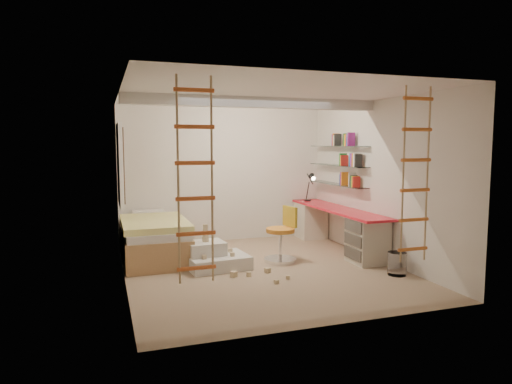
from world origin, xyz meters
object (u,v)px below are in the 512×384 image
object	(u,v)px
play_platform	(214,258)
desk	(336,227)
bed	(154,239)
swivel_chair	(282,241)

from	to	relation	value
play_platform	desk	bearing A→B (deg)	12.70
bed	swivel_chair	size ratio (longest dim) A/B	2.26
desk	bed	xyz separation A→B (m)	(-3.20, 0.36, -0.07)
bed	swivel_chair	xyz separation A→B (m)	(1.93, -0.88, -0.00)
bed	play_platform	xyz separation A→B (m)	(0.81, -0.90, -0.17)
desk	play_platform	distance (m)	2.46
desk	swivel_chair	size ratio (longest dim) A/B	3.16
bed	play_platform	world-z (taller)	bed
desk	swivel_chair	xyz separation A→B (m)	(-1.26, -0.51, -0.08)
play_platform	bed	bearing A→B (deg)	131.81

